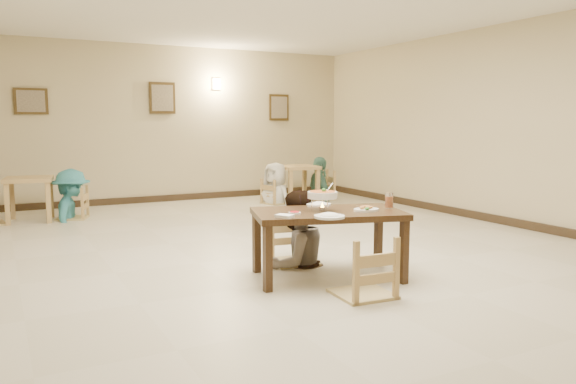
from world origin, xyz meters
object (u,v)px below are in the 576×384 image
main_diner (296,191)px  drink_glass (389,201)px  curry_warmer (322,195)px  bg_diner_c (275,163)px  chair_far (294,219)px  chair_near (363,239)px  bg_chair_lr (71,189)px  bg_diner_b (70,169)px  bg_diner_d (320,157)px  bg_chair_rr (320,172)px  main_table (328,219)px  bg_chair_rl (275,180)px  bg_table_right (298,173)px  bg_table_left (29,186)px

main_diner → drink_glass: bearing=120.5°
curry_warmer → bg_diner_c: (1.86, 4.81, -0.05)m
chair_far → chair_near: chair_near is taller
bg_chair_lr → bg_diner_b: bearing=-70.2°
drink_glass → bg_diner_d: (2.23, 5.11, 0.11)m
drink_glass → bg_chair_rr: 5.58m
chair_near → bg_diner_b: 5.77m
main_diner → chair_near: bearing=78.8°
chair_near → bg_chair_lr: size_ratio=1.07×
main_table → main_diner: (-0.02, 0.62, 0.21)m
main_table → chair_near: chair_near is taller
bg_diner_d → main_table: bearing=162.1°
bg_diner_c → bg_chair_lr: bearing=-110.1°
bg_chair_rl → bg_diner_c: (-0.00, 0.00, 0.34)m
bg_table_right → bg_chair_rr: 0.53m
bg_table_left → bg_diner_c: 4.25m
bg_table_right → bg_diner_c: bg_diner_c is taller
main_table → bg_diner_d: bg_diner_d is taller
drink_glass → bg_table_left: size_ratio=0.20×
main_table → drink_glass: bearing=4.4°
main_diner → bg_table_right: 4.92m
bg_chair_lr → chair_far: bearing=43.4°
bg_table_right → bg_diner_c: (-0.53, -0.08, 0.22)m
bg_diner_b → bg_diner_c: bg_diner_b is taller
bg_table_left → chair_far: bearing=-60.2°
bg_table_right → bg_diner_b: 4.18m
curry_warmer → drink_glass: bearing=-13.7°
main_table → chair_near: (-0.03, -0.64, -0.08)m
main_table → bg_chair_rr: 5.74m
chair_far → drink_glass: 1.07m
chair_near → bg_diner_c: bg_diner_c is taller
curry_warmer → bg_chair_rl: bearing=68.9°
bg_diner_b → bg_diner_d: 4.70m
bg_chair_rr → chair_far: bearing=-22.4°
chair_far → bg_table_left: 4.86m
curry_warmer → bg_chair_rl: (1.86, 4.81, -0.38)m
curry_warmer → bg_chair_lr: size_ratio=0.34×
main_table → bg_diner_b: bg_diner_b is taller
main_table → chair_near: 0.64m
bg_table_left → bg_chair_rl: bearing=-0.7°
main_diner → main_table: bearing=81.1°
main_diner → bg_table_right: main_diner is taller
main_table → drink_glass: 0.67m
main_diner → bg_diner_c: size_ratio=1.03×
chair_near → bg_table_right: 6.05m
main_diner → bg_chair_rr: main_diner is taller
main_diner → bg_diner_c: bearing=-124.6°
main_table → bg_table_left: bearing=132.4°
chair_far → main_diner: bearing=-95.4°
drink_glass → bg_table_right: size_ratio=0.21×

